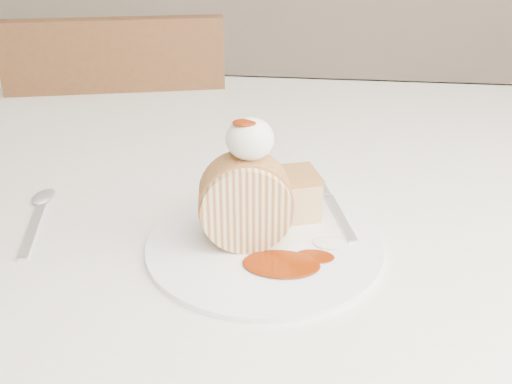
# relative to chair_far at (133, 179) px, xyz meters

# --- Properties ---
(table) EXTENTS (1.40, 0.90, 0.75)m
(table) POSITION_rel_chair_far_xyz_m (0.38, -0.42, 0.15)
(table) COLOR silver
(table) RESTS_ON ground
(chair_far) EXTENTS (0.51, 0.51, 0.89)m
(chair_far) POSITION_rel_chair_far_xyz_m (0.00, 0.00, 0.00)
(chair_far) COLOR brown
(chair_far) RESTS_ON ground
(plate) EXTENTS (0.32, 0.32, 0.01)m
(plate) POSITION_rel_chair_far_xyz_m (0.37, -0.63, 0.25)
(plate) COLOR white
(plate) RESTS_ON table
(roulade_slice) EXTENTS (0.10, 0.07, 0.09)m
(roulade_slice) POSITION_rel_chair_far_xyz_m (0.35, -0.63, 0.30)
(roulade_slice) COLOR beige
(roulade_slice) RESTS_ON plate
(cake_chunk) EXTENTS (0.07, 0.07, 0.05)m
(cake_chunk) POSITION_rel_chair_far_xyz_m (0.40, -0.57, 0.27)
(cake_chunk) COLOR #B57D44
(cake_chunk) RESTS_ON plate
(whipped_cream) EXTENTS (0.05, 0.05, 0.04)m
(whipped_cream) POSITION_rel_chair_far_xyz_m (0.35, -0.63, 0.36)
(whipped_cream) COLOR white
(whipped_cream) RESTS_ON roulade_slice
(caramel_drizzle) EXTENTS (0.02, 0.02, 0.01)m
(caramel_drizzle) POSITION_rel_chair_far_xyz_m (0.35, -0.63, 0.39)
(caramel_drizzle) COLOR #6E1F04
(caramel_drizzle) RESTS_ON whipped_cream
(caramel_pool) EXTENTS (0.09, 0.07, 0.00)m
(caramel_pool) POSITION_rel_chair_far_xyz_m (0.39, -0.68, 0.25)
(caramel_pool) COLOR #6E1F04
(caramel_pool) RESTS_ON plate
(fork) EXTENTS (0.06, 0.15, 0.00)m
(fork) POSITION_rel_chair_far_xyz_m (0.45, -0.57, 0.25)
(fork) COLOR silver
(fork) RESTS_ON plate
(spoon) EXTENTS (0.06, 0.15, 0.00)m
(spoon) POSITION_rel_chair_far_xyz_m (0.11, -0.63, 0.25)
(spoon) COLOR silver
(spoon) RESTS_ON table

